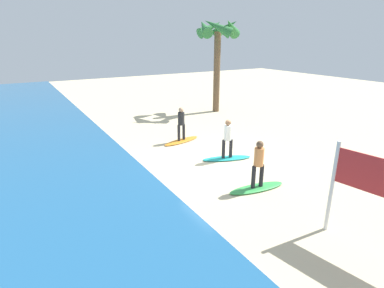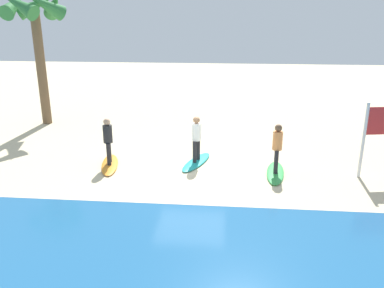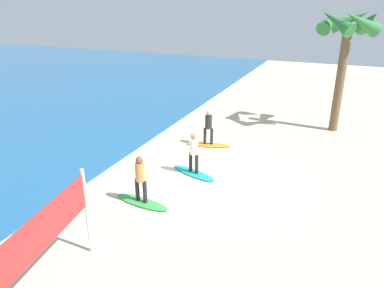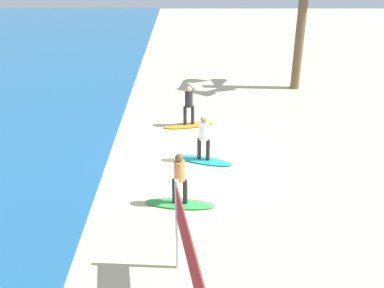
{
  "view_description": "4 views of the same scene",
  "coord_description": "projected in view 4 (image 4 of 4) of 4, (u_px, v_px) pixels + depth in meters",
  "views": [
    {
      "loc": [
        -9.97,
        7.11,
        4.9
      ],
      "look_at": [
        0.15,
        1.14,
        0.86
      ],
      "focal_mm": 29.07,
      "sensor_mm": 36.0,
      "label": 1
    },
    {
      "loc": [
        -1.22,
        12.9,
        5.16
      ],
      "look_at": [
        -0.15,
        1.16,
        1.24
      ],
      "focal_mm": 37.05,
      "sensor_mm": 36.0,
      "label": 2
    },
    {
      "loc": [
        -11.97,
        -5.35,
        6.42
      ],
      "look_at": [
        -0.01,
        -0.25,
        1.2
      ],
      "focal_mm": 33.62,
      "sensor_mm": 36.0,
      "label": 3
    },
    {
      "loc": [
        -14.27,
        0.01,
        7.71
      ],
      "look_at": [
        -0.47,
        0.01,
        0.83
      ],
      "focal_mm": 42.54,
      "sensor_mm": 36.0,
      "label": 4
    }
  ],
  "objects": [
    {
      "name": "surfer_orange",
      "position": [
        189.0,
        103.0,
        18.32
      ],
      "size": [
        0.32,
        0.45,
        1.64
      ],
      "color": "#232328",
      "rests_on": "surfboard_orange"
    },
    {
      "name": "surfboard_green",
      "position": [
        180.0,
        204.0,
        13.6
      ],
      "size": [
        0.81,
        2.15,
        0.09
      ],
      "primitive_type": "ellipsoid",
      "rotation": [
        0.0,
        0.0,
        1.45
      ],
      "color": "green",
      "rests_on": "ground"
    },
    {
      "name": "surfer_green",
      "position": [
        180.0,
        175.0,
        13.16
      ],
      "size": [
        0.32,
        0.46,
        1.64
      ],
      "color": "#232328",
      "rests_on": "surfboard_green"
    },
    {
      "name": "surfboard_orange",
      "position": [
        189.0,
        125.0,
        18.76
      ],
      "size": [
        1.01,
        2.17,
        0.09
      ],
      "primitive_type": "ellipsoid",
      "rotation": [
        0.0,
        0.0,
        1.79
      ],
      "color": "orange",
      "rests_on": "ground"
    },
    {
      "name": "surfer_teal",
      "position": [
        204.0,
        135.0,
        15.6
      ],
      "size": [
        0.32,
        0.44,
        1.64
      ],
      "color": "#232328",
      "rests_on": "surfboard_teal"
    },
    {
      "name": "surfboard_teal",
      "position": [
        203.0,
        160.0,
        16.05
      ],
      "size": [
        1.21,
        2.17,
        0.09
      ],
      "primitive_type": "ellipsoid",
      "rotation": [
        0.0,
        0.0,
        1.24
      ],
      "color": "teal",
      "rests_on": "ground"
    },
    {
      "name": "ground_plane",
      "position": [
        192.0,
        159.0,
        16.22
      ],
      "size": [
        60.0,
        60.0,
        0.0
      ],
      "primitive_type": "plane",
      "color": "beige"
    }
  ]
}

